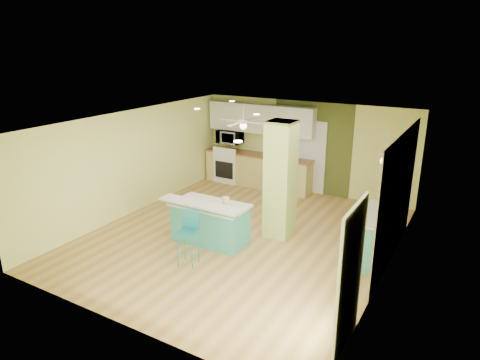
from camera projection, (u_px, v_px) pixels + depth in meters
name	position (u px, v px, depth m)	size (l,w,h in m)	color
floor	(241.00, 237.00, 9.24)	(6.00, 7.00, 0.01)	olive
ceiling	(242.00, 121.00, 8.46)	(6.00, 7.00, 0.01)	white
wall_back	(305.00, 147.00, 11.73)	(6.00, 0.01, 2.50)	#E3E87C
wall_front	(116.00, 249.00, 5.97)	(6.00, 0.01, 2.50)	#E3E87C
wall_left	(134.00, 162.00, 10.28)	(0.01, 7.00, 2.50)	#E3E87C
wall_right	(391.00, 209.00, 7.41)	(0.01, 7.00, 2.50)	#E3E87C
wood_panel	(397.00, 198.00, 7.91)	(0.02, 3.40, 2.50)	olive
olive_accent	(312.00, 148.00, 11.62)	(2.20, 0.02, 2.50)	#495220
interior_door	(311.00, 157.00, 11.67)	(0.82, 0.05, 2.00)	silver
french_door	(350.00, 279.00, 5.60)	(0.04, 1.08, 2.10)	white
column	(280.00, 180.00, 8.95)	(0.55, 0.55, 2.50)	#A4BC57
kitchen_run	(258.00, 170.00, 12.34)	(3.25, 0.63, 0.94)	tan
stove	(230.00, 166.00, 12.79)	(0.76, 0.66, 1.08)	white
upper_cabinets	(261.00, 119.00, 11.98)	(3.20, 0.34, 0.80)	white
microwave	(230.00, 137.00, 12.52)	(0.70, 0.48, 0.39)	white
ceiling_fan	(243.00, 122.00, 10.76)	(1.41, 1.41, 0.61)	white
pendant_lamp	(384.00, 161.00, 8.00)	(0.14, 0.14, 0.69)	white
wall_decor	(400.00, 180.00, 8.00)	(0.03, 0.90, 0.70)	brown
peninsula	(210.00, 222.00, 8.87)	(1.81, 0.97, 0.96)	teal
bar_stool	(189.00, 229.00, 7.93)	(0.41, 0.41, 1.05)	teal
side_counter	(375.00, 236.00, 8.17)	(0.62, 1.46, 0.94)	teal
fruit_bowl	(279.00, 157.00, 11.82)	(0.27, 0.27, 0.07)	#3B2818
canister	(226.00, 202.00, 8.63)	(0.14, 0.14, 0.19)	gold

